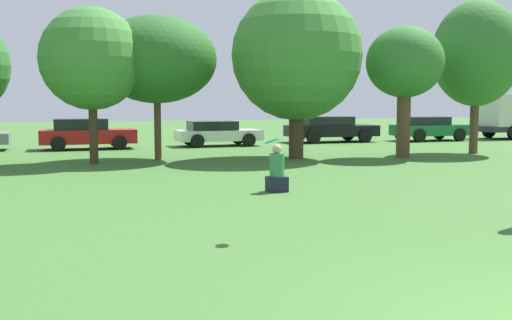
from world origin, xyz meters
name	(u,v)px	position (x,y,z in m)	size (l,w,h in m)	color
frisbee	(272,141)	(-1.07, 4.71, 1.47)	(0.25, 0.24, 0.14)	#19B2D8
bystander_sitting	(277,172)	(0.55, 8.96, 0.44)	(0.45, 0.38, 1.09)	#191E33
tree_2	(91,59)	(-3.14, 16.55, 3.44)	(3.35, 3.35, 5.13)	#473323
tree_3	(157,60)	(-0.90, 17.31, 3.52)	(4.20, 4.20, 5.05)	brown
tree_4	(297,55)	(3.95, 16.29, 3.70)	(4.67, 4.67, 6.05)	#473323
tree_5	(405,64)	(7.82, 15.39, 3.42)	(2.81, 2.81, 4.79)	brown
tree_6	(477,54)	(11.44, 16.06, 3.93)	(3.43, 3.43, 6.01)	brown
parked_car_red	(86,133)	(-3.14, 22.98, 0.69)	(4.03, 1.86, 1.32)	red
parked_car_white	(217,133)	(2.70, 23.07, 0.61)	(3.90, 1.96, 1.16)	silver
parked_car_black	(330,128)	(8.83, 23.88, 0.70)	(4.57, 2.11, 1.30)	black
parked_car_green	(429,128)	(14.19, 23.19, 0.67)	(3.91, 1.95, 1.26)	#196633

